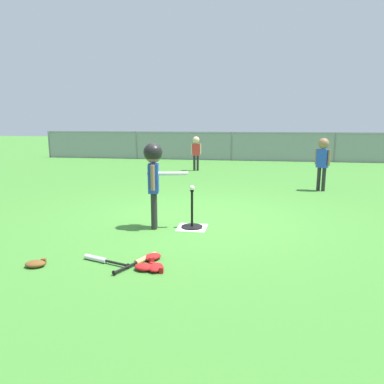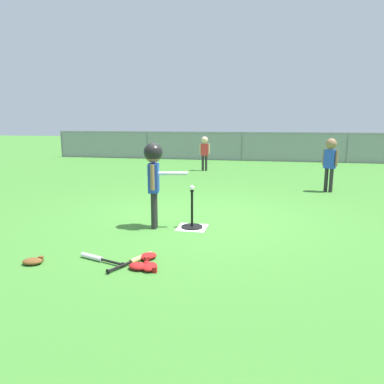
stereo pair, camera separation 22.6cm
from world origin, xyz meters
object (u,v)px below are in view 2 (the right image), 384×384
object	(u,v)px
batting_tee	(192,222)
fielder_deep_right	(330,158)
spare_bat_wood	(137,259)
glove_tossed_aside	(139,266)
glove_by_plate	(150,267)
spare_bat_silver	(96,258)
glove_near_bats	(33,261)
batter_child	(154,168)
baseball_on_tee	(192,188)
glove_outfield_drop	(148,256)
fielder_deep_left	(205,149)

from	to	relation	value
batting_tee	fielder_deep_right	distance (m)	4.27
spare_bat_wood	glove_tossed_aside	bearing A→B (deg)	-64.60
glove_by_plate	glove_tossed_aside	xyz separation A→B (m)	(-0.13, -0.01, 0.00)
spare_bat_silver	glove_near_bats	xyz separation A→B (m)	(-0.65, -0.25, 0.01)
spare_bat_wood	glove_near_bats	distance (m)	1.17
batter_child	fielder_deep_right	distance (m)	4.64
baseball_on_tee	fielder_deep_right	world-z (taller)	fielder_deep_right
glove_near_bats	batter_child	bearing A→B (deg)	61.17
batting_tee	glove_outfield_drop	distance (m)	1.39
baseball_on_tee	glove_by_plate	size ratio (longest dim) A/B	0.32
spare_bat_wood	glove_near_bats	xyz separation A→B (m)	(-1.13, -0.30, 0.01)
fielder_deep_left	glove_outfield_drop	distance (m)	7.83
glove_by_plate	fielder_deep_right	bearing A→B (deg)	63.12
baseball_on_tee	glove_near_bats	world-z (taller)	baseball_on_tee
batting_tee	spare_bat_silver	distance (m)	1.73
fielder_deep_right	spare_bat_wood	bearing A→B (deg)	-119.74
batter_child	glove_near_bats	size ratio (longest dim) A/B	5.16
fielder_deep_right	glove_by_plate	distance (m)	5.75
spare_bat_wood	batter_child	bearing A→B (deg)	98.72
batting_tee	glove_near_bats	size ratio (longest dim) A/B	2.33
fielder_deep_right	spare_bat_silver	xyz separation A→B (m)	(-3.27, -4.95, -0.75)
batter_child	glove_outfield_drop	bearing A→B (deg)	-76.34
batting_tee	fielder_deep_right	world-z (taller)	fielder_deep_right
fielder_deep_right	spare_bat_wood	world-z (taller)	fielder_deep_right
glove_outfield_drop	spare_bat_silver	bearing A→B (deg)	-164.34
baseball_on_tee	fielder_deep_right	xyz separation A→B (m)	(2.46, 3.43, 0.16)
fielder_deep_right	glove_near_bats	distance (m)	6.55
batting_tee	glove_by_plate	xyz separation A→B (m)	(-0.12, -1.66, -0.05)
spare_bat_wood	batting_tee	bearing A→B (deg)	76.91
baseball_on_tee	fielder_deep_left	size ratio (longest dim) A/B	0.07
spare_bat_wood	glove_outfield_drop	world-z (taller)	glove_outfield_drop
fielder_deep_right	glove_outfield_drop	distance (m)	5.55
spare_bat_wood	glove_tossed_aside	size ratio (longest dim) A/B	2.62
spare_bat_wood	glove_by_plate	bearing A→B (deg)	-40.91
fielder_deep_right	glove_tossed_aside	distance (m)	5.81
batting_tee	fielder_deep_left	world-z (taller)	fielder_deep_left
batting_tee	batter_child	xyz separation A→B (m)	(-0.55, -0.11, 0.83)
fielder_deep_left	spare_bat_silver	distance (m)	7.96
spare_bat_silver	glove_near_bats	world-z (taller)	glove_near_bats
glove_near_bats	spare_bat_wood	bearing A→B (deg)	15.00
baseball_on_tee	fielder_deep_right	bearing A→B (deg)	54.37
baseball_on_tee	glove_outfield_drop	xyz separation A→B (m)	(-0.25, -1.36, -0.58)
fielder_deep_right	glove_tossed_aside	world-z (taller)	fielder_deep_right
baseball_on_tee	spare_bat_silver	size ratio (longest dim) A/B	0.12
fielder_deep_left	glove_by_plate	world-z (taller)	fielder_deep_left
baseball_on_tee	spare_bat_wood	world-z (taller)	baseball_on_tee
spare_bat_silver	spare_bat_wood	xyz separation A→B (m)	(0.48, 0.06, 0.00)
baseball_on_tee	batter_child	world-z (taller)	batter_child
spare_bat_silver	glove_by_plate	distance (m)	0.71
glove_outfield_drop	baseball_on_tee	bearing A→B (deg)	79.81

